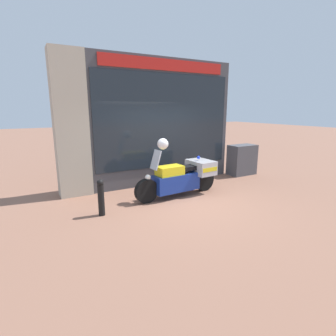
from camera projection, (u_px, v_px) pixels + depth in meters
name	position (u px, v px, depth m)	size (l,w,h in m)	color
ground_plane	(187.00, 202.00, 6.59)	(60.00, 60.00, 0.00)	#8E604C
shop_building	(140.00, 123.00, 7.69)	(5.48, 0.55, 3.76)	#424247
window_display	(162.00, 167.00, 8.37)	(4.20, 0.30, 1.99)	slate
paramedic_motorcycle	(184.00, 176.00, 7.03)	(2.48, 0.81, 1.31)	black
utility_cabinet	(242.00, 160.00, 9.26)	(0.97, 0.54, 1.05)	#4C4C51
white_helmet	(163.00, 144.00, 6.48)	(0.28, 0.28, 0.28)	white
street_bollard	(101.00, 197.00, 5.69)	(0.15, 0.15, 0.82)	black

